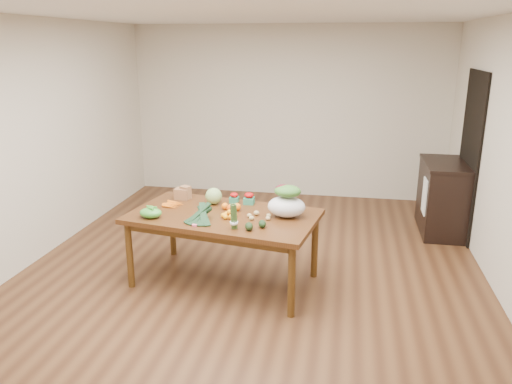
% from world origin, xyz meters
% --- Properties ---
extents(floor, '(6.00, 6.00, 0.00)m').
position_xyz_m(floor, '(0.00, 0.00, 0.00)').
color(floor, brown).
rests_on(floor, ground).
extents(ceiling, '(5.00, 6.00, 0.02)m').
position_xyz_m(ceiling, '(0.00, 0.00, 2.70)').
color(ceiling, white).
rests_on(ceiling, room_walls).
extents(room_walls, '(5.02, 6.02, 2.70)m').
position_xyz_m(room_walls, '(0.00, 0.00, 1.35)').
color(room_walls, beige).
rests_on(room_walls, floor).
extents(dining_table, '(2.01, 1.33, 0.75)m').
position_xyz_m(dining_table, '(-0.23, -0.29, 0.38)').
color(dining_table, '#4B2A11').
rests_on(dining_table, floor).
extents(doorway_dark, '(0.02, 1.00, 2.10)m').
position_xyz_m(doorway_dark, '(2.48, 1.60, 1.05)').
color(doorway_dark, black).
rests_on(doorway_dark, floor).
extents(cabinet, '(0.52, 1.02, 0.94)m').
position_xyz_m(cabinet, '(2.22, 1.66, 0.47)').
color(cabinet, black).
rests_on(cabinet, floor).
extents(dish_towel, '(0.02, 0.28, 0.45)m').
position_xyz_m(dish_towel, '(1.96, 1.40, 0.55)').
color(dish_towel, white).
rests_on(dish_towel, cabinet).
extents(paper_bag, '(0.23, 0.20, 0.15)m').
position_xyz_m(paper_bag, '(-0.81, 0.12, 0.82)').
color(paper_bag, '#A16948').
rests_on(paper_bag, dining_table).
extents(cabbage, '(0.18, 0.18, 0.18)m').
position_xyz_m(cabbage, '(-0.42, 0.01, 0.84)').
color(cabbage, '#9AC06E').
rests_on(cabbage, dining_table).
extents(strawberry_basket_a, '(0.11, 0.11, 0.09)m').
position_xyz_m(strawberry_basket_a, '(-0.21, 0.11, 0.79)').
color(strawberry_basket_a, red).
rests_on(strawberry_basket_a, dining_table).
extents(strawberry_basket_b, '(0.12, 0.12, 0.10)m').
position_xyz_m(strawberry_basket_b, '(-0.04, 0.09, 0.80)').
color(strawberry_basket_b, red).
rests_on(strawberry_basket_b, dining_table).
extents(orange_a, '(0.07, 0.07, 0.07)m').
position_xyz_m(orange_a, '(-0.25, -0.15, 0.79)').
color(orange_a, orange).
rests_on(orange_a, dining_table).
extents(orange_b, '(0.08, 0.08, 0.08)m').
position_xyz_m(orange_b, '(-0.12, -0.16, 0.79)').
color(orange_b, '#FF580F').
rests_on(orange_b, dining_table).
extents(orange_c, '(0.09, 0.09, 0.09)m').
position_xyz_m(orange_c, '(-0.17, -0.23, 0.79)').
color(orange_c, orange).
rests_on(orange_c, dining_table).
extents(mandarin_cluster, '(0.21, 0.21, 0.08)m').
position_xyz_m(mandarin_cluster, '(-0.15, -0.37, 0.79)').
color(mandarin_cluster, '#FFA40F').
rests_on(mandarin_cluster, dining_table).
extents(carrots, '(0.25, 0.25, 0.03)m').
position_xyz_m(carrots, '(-0.83, -0.13, 0.76)').
color(carrots, '#FF5915').
rests_on(carrots, dining_table).
extents(snap_pea_bag, '(0.22, 0.17, 0.10)m').
position_xyz_m(snap_pea_bag, '(-0.92, -0.53, 0.80)').
color(snap_pea_bag, green).
rests_on(snap_pea_bag, dining_table).
extents(kale_bunch, '(0.38, 0.45, 0.16)m').
position_xyz_m(kale_bunch, '(-0.40, -0.58, 0.83)').
color(kale_bunch, black).
rests_on(kale_bunch, dining_table).
extents(asparagus_bundle, '(0.10, 0.13, 0.26)m').
position_xyz_m(asparagus_bundle, '(-0.03, -0.68, 0.88)').
color(asparagus_bundle, '#406E32').
rests_on(asparagus_bundle, dining_table).
extents(potato_a, '(0.05, 0.04, 0.04)m').
position_xyz_m(potato_a, '(0.04, -0.34, 0.77)').
color(potato_a, tan).
rests_on(potato_a, dining_table).
extents(potato_b, '(0.05, 0.05, 0.04)m').
position_xyz_m(potato_b, '(0.08, -0.42, 0.77)').
color(potato_b, '#D0BE78').
rests_on(potato_b, dining_table).
extents(potato_c, '(0.05, 0.04, 0.04)m').
position_xyz_m(potato_c, '(0.24, -0.31, 0.77)').
color(potato_c, tan).
rests_on(potato_c, dining_table).
extents(potato_d, '(0.06, 0.05, 0.05)m').
position_xyz_m(potato_d, '(0.10, -0.26, 0.77)').
color(potato_d, tan).
rests_on(potato_d, dining_table).
extents(potato_e, '(0.05, 0.04, 0.04)m').
position_xyz_m(potato_e, '(0.24, -0.39, 0.77)').
color(potato_e, '#CEB777').
rests_on(potato_e, dining_table).
extents(avocado_a, '(0.10, 0.13, 0.07)m').
position_xyz_m(avocado_a, '(0.11, -0.69, 0.79)').
color(avocado_a, black).
rests_on(avocado_a, dining_table).
extents(avocado_b, '(0.10, 0.12, 0.07)m').
position_xyz_m(avocado_b, '(0.22, -0.59, 0.79)').
color(avocado_b, black).
rests_on(avocado_b, dining_table).
extents(salad_bag, '(0.42, 0.34, 0.29)m').
position_xyz_m(salad_bag, '(0.40, -0.25, 0.90)').
color(salad_bag, white).
rests_on(salad_bag, dining_table).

